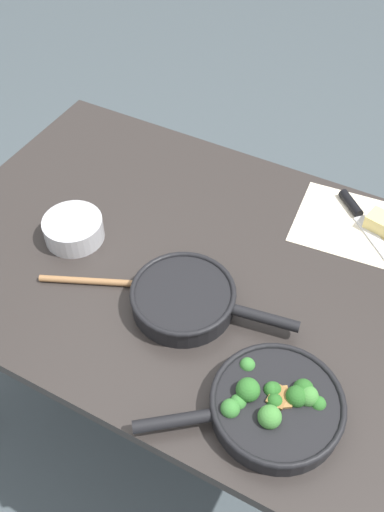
{
  "coord_description": "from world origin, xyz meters",
  "views": [
    {
      "loc": [
        -0.41,
        0.76,
        1.73
      ],
      "look_at": [
        0.0,
        0.0,
        0.76
      ],
      "focal_mm": 40.0,
      "sensor_mm": 36.0,
      "label": 1
    }
  ],
  "objects_px": {
    "prep_bowl_steel": "(74,229)",
    "skillet_eggs": "(185,298)",
    "wooden_spoon": "(136,284)",
    "skillet_broccoli": "(274,404)",
    "grater_knife": "(361,219)"
  },
  "relations": [
    {
      "from": "skillet_broccoli",
      "to": "skillet_eggs",
      "type": "height_order",
      "value": "skillet_broccoli"
    },
    {
      "from": "skillet_eggs",
      "to": "grater_knife",
      "type": "relative_size",
      "value": 1.68
    },
    {
      "from": "wooden_spoon",
      "to": "prep_bowl_steel",
      "type": "xyz_separation_m",
      "value": [
        0.21,
        -0.06,
        0.02
      ]
    },
    {
      "from": "skillet_eggs",
      "to": "wooden_spoon",
      "type": "distance_m",
      "value": 0.12
    },
    {
      "from": "prep_bowl_steel",
      "to": "skillet_eggs",
      "type": "bearing_deg",
      "value": 170.27
    },
    {
      "from": "skillet_broccoli",
      "to": "grater_knife",
      "type": "xyz_separation_m",
      "value": [
        0.01,
        -0.57,
        -0.02
      ]
    },
    {
      "from": "skillet_broccoli",
      "to": "skillet_eggs",
      "type": "distance_m",
      "value": 0.3
    },
    {
      "from": "skillet_eggs",
      "to": "grater_knife",
      "type": "height_order",
      "value": "skillet_eggs"
    },
    {
      "from": "wooden_spoon",
      "to": "grater_knife",
      "type": "relative_size",
      "value": 1.54
    },
    {
      "from": "skillet_broccoli",
      "to": "wooden_spoon",
      "type": "bearing_deg",
      "value": -57.3
    },
    {
      "from": "wooden_spoon",
      "to": "grater_knife",
      "type": "xyz_separation_m",
      "value": [
        -0.38,
        -0.44,
        0.0
      ]
    },
    {
      "from": "wooden_spoon",
      "to": "prep_bowl_steel",
      "type": "bearing_deg",
      "value": 140.5
    },
    {
      "from": "skillet_broccoli",
      "to": "grater_knife",
      "type": "distance_m",
      "value": 0.57
    },
    {
      "from": "grater_knife",
      "to": "prep_bowl_steel",
      "type": "xyz_separation_m",
      "value": [
        0.59,
        0.38,
        0.02
      ]
    },
    {
      "from": "wooden_spoon",
      "to": "skillet_eggs",
      "type": "bearing_deg",
      "value": -23.03
    }
  ]
}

